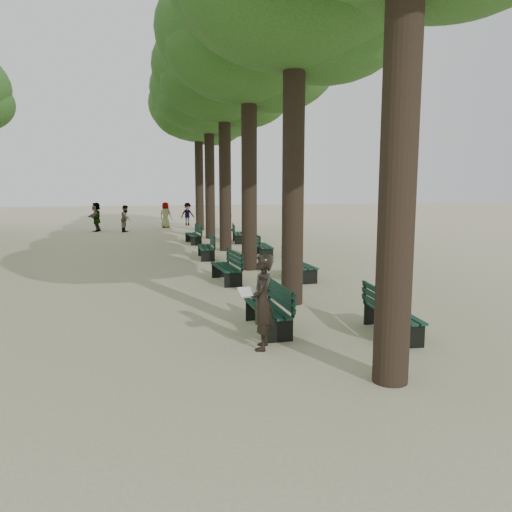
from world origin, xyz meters
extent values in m
plane|color=#C1BA92|center=(0.00, 0.00, 0.00)|extent=(120.00, 120.00, 0.00)
cylinder|color=#33261C|center=(1.50, -2.00, 3.75)|extent=(0.52, 0.52, 7.50)
cylinder|color=#33261C|center=(1.50, 3.00, 3.75)|extent=(0.52, 0.52, 7.50)
cylinder|color=#33261C|center=(1.50, 8.00, 3.75)|extent=(0.52, 0.52, 7.50)
ellipsoid|color=#26561D|center=(1.50, 8.00, 7.70)|extent=(6.00, 6.00, 4.50)
cylinder|color=#33261C|center=(1.50, 13.00, 3.75)|extent=(0.52, 0.52, 7.50)
ellipsoid|color=#26561D|center=(1.50, 13.00, 7.70)|extent=(6.00, 6.00, 4.50)
cylinder|color=#33261C|center=(1.50, 18.00, 3.75)|extent=(0.52, 0.52, 7.50)
ellipsoid|color=#26561D|center=(1.50, 18.00, 7.70)|extent=(6.00, 6.00, 4.50)
cylinder|color=#33261C|center=(1.50, 23.00, 3.75)|extent=(0.52, 0.52, 7.50)
ellipsoid|color=#26561D|center=(1.50, 23.00, 7.70)|extent=(6.00, 6.00, 4.50)
cube|color=black|center=(0.35, 0.93, 0.23)|extent=(0.58, 1.82, 0.45)
cube|color=black|center=(0.35, 0.93, 0.45)|extent=(0.60, 1.82, 0.04)
cube|color=black|center=(0.63, 0.94, 0.72)|extent=(0.10, 1.80, 0.40)
cube|color=black|center=(0.35, 5.97, 0.23)|extent=(0.68, 1.84, 0.45)
cube|color=black|center=(0.35, 5.97, 0.45)|extent=(0.70, 1.84, 0.04)
cube|color=black|center=(0.63, 6.00, 0.72)|extent=(0.21, 1.80, 0.40)
cube|color=black|center=(0.35, 10.81, 0.23)|extent=(0.59, 1.82, 0.45)
cube|color=black|center=(0.35, 10.81, 0.45)|extent=(0.61, 1.82, 0.04)
cube|color=black|center=(0.63, 10.80, 0.72)|extent=(0.11, 1.80, 0.40)
cube|color=black|center=(0.35, 15.84, 0.23)|extent=(0.66, 1.84, 0.45)
cube|color=black|center=(0.35, 15.84, 0.45)|extent=(0.68, 1.84, 0.04)
cube|color=black|center=(0.63, 15.86, 0.72)|extent=(0.18, 1.80, 0.40)
cube|color=black|center=(2.65, 0.08, 0.23)|extent=(0.64, 1.83, 0.45)
cube|color=black|center=(2.65, 0.08, 0.45)|extent=(0.66, 1.83, 0.04)
cube|color=black|center=(2.37, 0.10, 0.72)|extent=(0.16, 1.80, 0.40)
cube|color=black|center=(2.65, 5.95, 0.23)|extent=(0.62, 1.83, 0.45)
cube|color=black|center=(2.65, 5.95, 0.45)|extent=(0.64, 1.83, 0.04)
cube|color=black|center=(2.37, 5.93, 0.72)|extent=(0.14, 1.80, 0.40)
cube|color=black|center=(2.65, 10.78, 0.23)|extent=(0.58, 1.82, 0.45)
cube|color=black|center=(2.65, 10.78, 0.45)|extent=(0.60, 1.82, 0.04)
cube|color=black|center=(2.37, 10.79, 0.72)|extent=(0.10, 1.80, 0.40)
cube|color=black|center=(2.65, 15.82, 0.23)|extent=(0.74, 1.85, 0.45)
cube|color=black|center=(2.65, 15.82, 0.45)|extent=(0.76, 1.85, 0.04)
cube|color=black|center=(2.37, 15.85, 0.72)|extent=(0.26, 1.79, 0.40)
imported|color=black|center=(0.00, -0.13, 0.85)|extent=(0.54, 0.75, 1.70)
cube|color=white|center=(-0.25, -0.13, 1.05)|extent=(0.37, 0.29, 0.12)
imported|color=#262628|center=(-3.01, 22.75, 0.81)|extent=(0.52, 0.84, 1.62)
imported|color=#262628|center=(-4.78, 23.46, 0.89)|extent=(0.70, 1.69, 1.78)
imported|color=#262628|center=(1.06, 26.73, 0.79)|extent=(1.07, 0.67, 1.59)
imported|color=#262628|center=(-0.53, 25.14, 0.85)|extent=(0.88, 0.72, 1.70)
imported|color=#262628|center=(3.14, 21.92, 0.95)|extent=(0.85, 1.16, 1.90)
camera|label=1|loc=(-1.99, -8.43, 2.90)|focal=35.00mm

